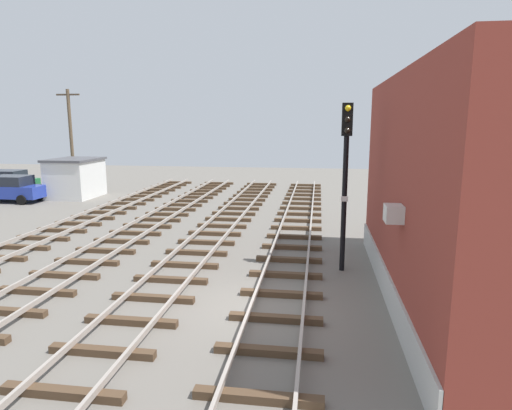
{
  "coord_description": "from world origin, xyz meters",
  "views": [
    {
      "loc": [
        1.77,
        -11.68,
        5.19
      ],
      "look_at": [
        -0.93,
        7.18,
        1.63
      ],
      "focal_mm": 30.7,
      "sensor_mm": 36.0,
      "label": 1
    }
  ],
  "objects": [
    {
      "name": "ground_plane",
      "position": [
        0.0,
        0.0,
        0.0
      ],
      "size": [
        80.0,
        80.0,
        0.0
      ],
      "primitive_type": "plane",
      "color": "slate"
    },
    {
      "name": "track_near_building",
      "position": [
        0.75,
        -0.0,
        0.13
      ],
      "size": [
        2.5,
        51.5,
        0.32
      ],
      "color": "#4C3826",
      "rests_on": "ground"
    },
    {
      "name": "track_centre",
      "position": [
        -2.99,
        -0.0,
        0.13
      ],
      "size": [
        2.5,
        51.5,
        0.32
      ],
      "color": "#4C3826",
      "rests_on": "ground"
    },
    {
      "name": "track_far",
      "position": [
        -6.73,
        0.0,
        0.13
      ],
      "size": [
        2.5,
        51.5,
        0.32
      ],
      "color": "#4C3826",
      "rests_on": "ground"
    },
    {
      "name": "signal_mast",
      "position": [
        2.69,
        3.61,
        3.66
      ],
      "size": [
        0.36,
        0.4,
        5.87
      ],
      "color": "black",
      "rests_on": "ground"
    },
    {
      "name": "brick_building",
      "position": [
        6.43,
        1.28,
        3.29
      ],
      "size": [
        5.53,
        12.27,
        6.59
      ],
      "color": "maroon",
      "rests_on": "ground"
    },
    {
      "name": "control_hut",
      "position": [
        -15.27,
        16.99,
        1.39
      ],
      "size": [
        3.0,
        3.8,
        2.76
      ],
      "color": "silver",
      "rests_on": "ground"
    },
    {
      "name": "parked_car_blue",
      "position": [
        -18.48,
        14.62,
        0.9
      ],
      "size": [
        4.2,
        2.04,
        1.76
      ],
      "color": "#23389E",
      "rests_on": "ground"
    },
    {
      "name": "parked_car_green",
      "position": [
        -21.21,
        17.73,
        0.9
      ],
      "size": [
        4.2,
        2.04,
        1.76
      ],
      "color": "#1E6B38",
      "rests_on": "ground"
    },
    {
      "name": "utility_pole_far",
      "position": [
        -16.72,
        19.24,
        4.03
      ],
      "size": [
        1.8,
        0.24,
        7.68
      ],
      "color": "brown",
      "rests_on": "ground"
    }
  ]
}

